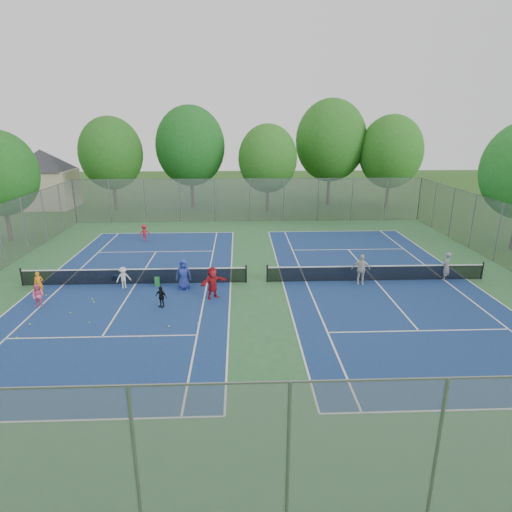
{
  "coord_description": "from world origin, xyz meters",
  "views": [
    {
      "loc": [
        -0.97,
        -23.32,
        8.93
      ],
      "look_at": [
        0.0,
        1.0,
        1.3
      ],
      "focal_mm": 30.0,
      "sensor_mm": 36.0,
      "label": 1
    }
  ],
  "objects_px": {
    "ball_hopper": "(157,282)",
    "instructor": "(446,266)",
    "net_left": "(135,277)",
    "net_right": "(376,273)",
    "ball_crate": "(115,278)"
  },
  "relations": [
    {
      "from": "ball_hopper",
      "to": "instructor",
      "type": "relative_size",
      "value": 0.31
    },
    {
      "from": "net_left",
      "to": "instructor",
      "type": "bearing_deg",
      "value": -0.14
    },
    {
      "from": "net_left",
      "to": "instructor",
      "type": "relative_size",
      "value": 7.59
    },
    {
      "from": "net_right",
      "to": "ball_crate",
      "type": "distance_m",
      "value": 15.39
    },
    {
      "from": "ball_crate",
      "to": "ball_hopper",
      "type": "relative_size",
      "value": 0.62
    },
    {
      "from": "net_left",
      "to": "net_right",
      "type": "relative_size",
      "value": 1.0
    },
    {
      "from": "net_right",
      "to": "ball_crate",
      "type": "height_order",
      "value": "net_right"
    },
    {
      "from": "net_right",
      "to": "instructor",
      "type": "relative_size",
      "value": 7.59
    },
    {
      "from": "net_left",
      "to": "ball_crate",
      "type": "xyz_separation_m",
      "value": [
        -1.37,
        0.76,
        -0.31
      ]
    },
    {
      "from": "net_left",
      "to": "net_right",
      "type": "xyz_separation_m",
      "value": [
        14.0,
        0.0,
        0.0
      ]
    },
    {
      "from": "net_right",
      "to": "net_left",
      "type": "bearing_deg",
      "value": 180.0
    },
    {
      "from": "ball_crate",
      "to": "net_right",
      "type": "bearing_deg",
      "value": -2.83
    },
    {
      "from": "net_left",
      "to": "ball_crate",
      "type": "distance_m",
      "value": 1.6
    },
    {
      "from": "ball_hopper",
      "to": "instructor",
      "type": "bearing_deg",
      "value": 1.13
    },
    {
      "from": "net_left",
      "to": "ball_hopper",
      "type": "relative_size",
      "value": 24.28
    }
  ]
}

